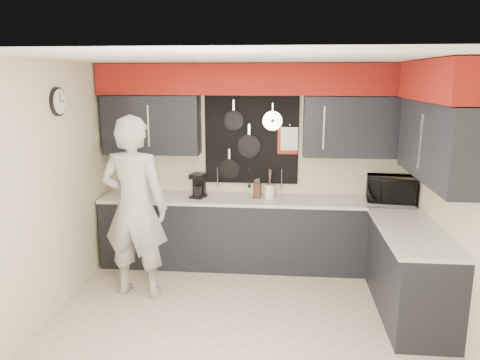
# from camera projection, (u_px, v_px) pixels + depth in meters

# --- Properties ---
(ground) EXTENTS (4.00, 4.00, 0.00)m
(ground) POSITION_uv_depth(u_px,v_px,m) (244.00, 321.00, 4.76)
(ground) COLOR #C7AF9B
(ground) RESTS_ON ground
(back_wall_assembly) EXTENTS (4.00, 0.36, 2.60)m
(back_wall_assembly) POSITION_uv_depth(u_px,v_px,m) (256.00, 111.00, 5.87)
(back_wall_assembly) COLOR beige
(back_wall_assembly) RESTS_ON ground
(right_wall_assembly) EXTENTS (0.36, 3.50, 2.60)m
(right_wall_assembly) POSITION_uv_depth(u_px,v_px,m) (441.00, 130.00, 4.42)
(right_wall_assembly) COLOR beige
(right_wall_assembly) RESTS_ON ground
(left_wall_assembly) EXTENTS (0.05, 3.50, 2.60)m
(left_wall_assembly) POSITION_uv_depth(u_px,v_px,m) (45.00, 189.00, 4.66)
(left_wall_assembly) COLOR beige
(left_wall_assembly) RESTS_ON ground
(base_cabinets) EXTENTS (3.95, 2.20, 0.92)m
(base_cabinets) POSITION_uv_depth(u_px,v_px,m) (292.00, 242.00, 5.71)
(base_cabinets) COLOR black
(base_cabinets) RESTS_ON ground
(microwave) EXTENTS (0.60, 0.44, 0.31)m
(microwave) POSITION_uv_depth(u_px,v_px,m) (391.00, 189.00, 5.77)
(microwave) COLOR black
(microwave) RESTS_ON base_cabinets
(knife_block) EXTENTS (0.10, 0.10, 0.20)m
(knife_block) POSITION_uv_depth(u_px,v_px,m) (257.00, 191.00, 5.93)
(knife_block) COLOR #352311
(knife_block) RESTS_ON base_cabinets
(utensil_crock) EXTENTS (0.13, 0.13, 0.16)m
(utensil_crock) POSITION_uv_depth(u_px,v_px,m) (269.00, 191.00, 5.98)
(utensil_crock) COLOR white
(utensil_crock) RESTS_ON base_cabinets
(coffee_maker) EXTENTS (0.22, 0.25, 0.31)m
(coffee_maker) POSITION_uv_depth(u_px,v_px,m) (198.00, 185.00, 5.98)
(coffee_maker) COLOR black
(coffee_maker) RESTS_ON base_cabinets
(person) EXTENTS (0.79, 0.56, 2.05)m
(person) POSITION_uv_depth(u_px,v_px,m) (135.00, 207.00, 5.16)
(person) COLOR #A6A6A4
(person) RESTS_ON ground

